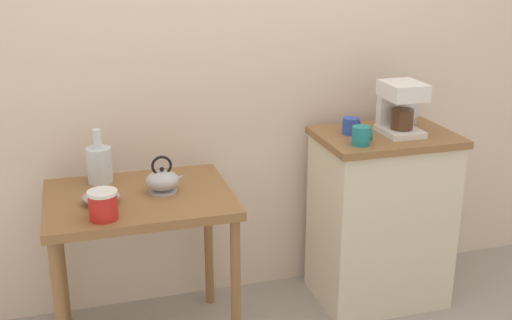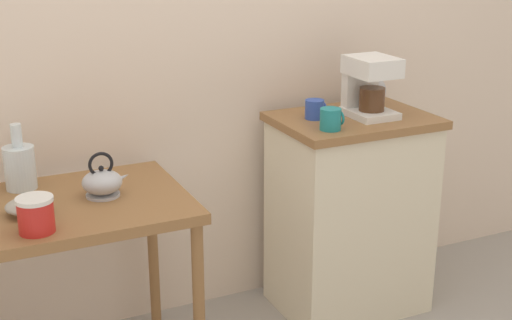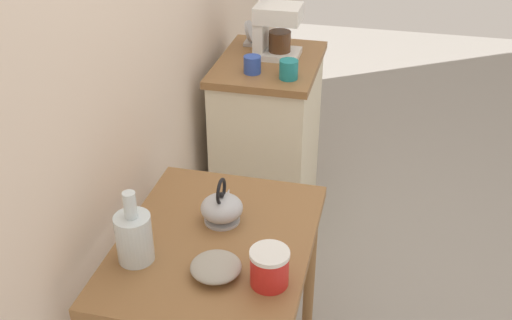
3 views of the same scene
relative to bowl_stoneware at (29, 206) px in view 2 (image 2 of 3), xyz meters
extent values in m
cube|color=olive|center=(0.16, 0.05, -0.05)|extent=(0.81, 0.63, 0.04)
cylinder|color=olive|center=(0.53, -0.23, -0.43)|extent=(0.04, 0.04, 0.72)
cylinder|color=olive|center=(0.53, 0.33, -0.43)|extent=(0.04, 0.04, 0.72)
cube|color=beige|center=(1.40, 0.14, -0.35)|extent=(0.64, 0.46, 0.88)
cube|color=olive|center=(1.40, 0.14, 0.11)|extent=(0.67, 0.49, 0.04)
cylinder|color=#9E998C|center=(0.00, 0.00, -0.02)|extent=(0.07, 0.07, 0.01)
ellipsoid|color=#9E998C|center=(0.00, 0.00, 0.00)|extent=(0.16, 0.16, 0.04)
cylinder|color=#B2B5BA|center=(0.27, 0.06, -0.02)|extent=(0.12, 0.12, 0.01)
ellipsoid|color=#B2B5BA|center=(0.27, 0.06, 0.02)|extent=(0.15, 0.15, 0.09)
cone|color=#B2B5BA|center=(0.34, 0.06, 0.03)|extent=(0.07, 0.03, 0.05)
sphere|color=black|center=(0.27, 0.06, 0.08)|extent=(0.02, 0.02, 0.02)
torus|color=black|center=(0.27, 0.06, 0.09)|extent=(0.09, 0.01, 0.09)
cylinder|color=silver|center=(0.01, 0.27, 0.05)|extent=(0.12, 0.12, 0.16)
cylinder|color=silver|center=(0.01, 0.27, 0.18)|extent=(0.04, 0.04, 0.09)
cylinder|color=red|center=(0.00, -0.17, 0.02)|extent=(0.12, 0.12, 0.11)
cylinder|color=white|center=(0.00, -0.17, 0.08)|extent=(0.12, 0.12, 0.01)
cube|color=white|center=(1.46, 0.11, 0.14)|extent=(0.18, 0.22, 0.03)
cube|color=white|center=(1.46, 0.19, 0.25)|extent=(0.16, 0.05, 0.26)
cube|color=white|center=(1.46, 0.11, 0.34)|extent=(0.18, 0.22, 0.08)
cylinder|color=#4C2D19|center=(1.46, 0.10, 0.20)|extent=(0.11, 0.11, 0.10)
cylinder|color=#2D4CAD|center=(1.22, 0.18, 0.17)|extent=(0.08, 0.08, 0.08)
torus|color=#2D4CAD|center=(1.27, 0.18, 0.17)|extent=(0.01, 0.06, 0.06)
cylinder|color=teal|center=(1.20, 0.00, 0.17)|extent=(0.09, 0.09, 0.09)
torus|color=teal|center=(1.24, 0.00, 0.17)|extent=(0.01, 0.06, 0.06)
cube|color=#B2B5BA|center=(1.60, 0.28, 0.13)|extent=(0.08, 0.06, 0.02)
cylinder|color=#B2B5BA|center=(1.60, 0.28, 0.19)|extent=(0.12, 0.05, 0.11)
cylinder|color=black|center=(1.60, 0.28, 0.19)|extent=(0.10, 0.04, 0.10)
camera|label=1|loc=(-0.08, -2.60, 1.03)|focal=44.99mm
camera|label=2|loc=(-0.27, -2.40, 0.93)|focal=50.48mm
camera|label=3|loc=(-1.35, -0.45, 1.23)|focal=42.48mm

